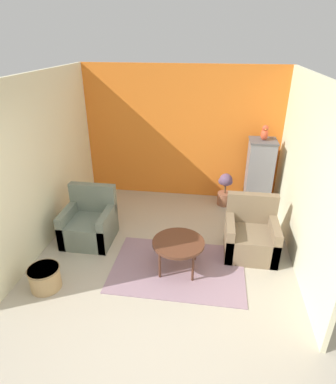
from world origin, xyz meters
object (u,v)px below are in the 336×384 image
(parrot, at_px, (265,133))
(wicker_basket, at_px, (45,277))
(coffee_table, at_px, (178,244))
(armchair_left, at_px, (90,224))
(armchair_right, at_px, (251,236))
(birdcage, at_px, (259,175))
(potted_plant, at_px, (225,189))

(parrot, height_order, wicker_basket, parrot)
(coffee_table, height_order, wicker_basket, coffee_table)
(armchair_left, bearing_deg, armchair_right, 0.63)
(coffee_table, relative_size, parrot, 2.63)
(birdcage, bearing_deg, armchair_left, -152.15)
(armchair_left, distance_m, birdcage, 3.28)
(armchair_right, xyz_separation_m, potted_plant, (-0.38, 1.57, 0.05))
(parrot, relative_size, wicker_basket, 0.67)
(coffee_table, relative_size, potted_plant, 1.12)
(armchair_right, xyz_separation_m, parrot, (0.23, 1.49, 1.26))
(armchair_right, relative_size, wicker_basket, 2.10)
(potted_plant, bearing_deg, armchair_left, -144.77)
(parrot, bearing_deg, potted_plant, 172.89)
(armchair_right, relative_size, birdcage, 0.64)
(parrot, relative_size, potted_plant, 0.42)
(armchair_left, distance_m, armchair_right, 2.65)
(armchair_right, height_order, parrot, parrot)
(birdcage, relative_size, wicker_basket, 3.30)
(potted_plant, bearing_deg, birdcage, -7.33)
(armchair_left, relative_size, armchair_right, 1.00)
(armchair_left, height_order, wicker_basket, armchair_left)
(armchair_right, bearing_deg, wicker_basket, -156.25)
(parrot, bearing_deg, armchair_right, -98.68)
(coffee_table, xyz_separation_m, parrot, (1.31, 2.08, 1.11))
(armchair_right, distance_m, wicker_basket, 3.10)
(parrot, distance_m, wicker_basket, 4.34)
(potted_plant, xyz_separation_m, wicker_basket, (-2.45, -2.82, -0.17))
(coffee_table, height_order, parrot, parrot)
(wicker_basket, bearing_deg, birdcage, 41.79)
(coffee_table, distance_m, wicker_basket, 1.90)
(birdcage, height_order, wicker_basket, birdcage)
(birdcage, height_order, parrot, parrot)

